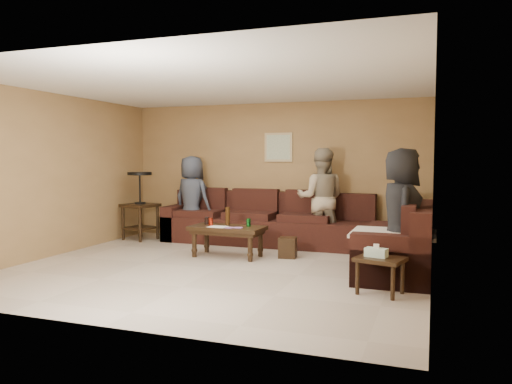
# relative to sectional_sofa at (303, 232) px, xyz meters

# --- Properties ---
(room) EXTENTS (5.60, 5.50, 2.50)m
(room) POSITION_rel_sectional_sofa_xyz_m (-0.81, -1.52, 1.34)
(room) COLOR #B5A899
(room) RESTS_ON ground
(sectional_sofa) EXTENTS (4.65, 2.90, 0.97)m
(sectional_sofa) POSITION_rel_sectional_sofa_xyz_m (0.00, 0.00, 0.00)
(sectional_sofa) COLOR #331511
(sectional_sofa) RESTS_ON ground
(coffee_table) EXTENTS (1.15, 0.60, 0.75)m
(coffee_table) POSITION_rel_sectional_sofa_xyz_m (-1.01, -0.72, 0.07)
(coffee_table) COLOR black
(coffee_table) RESTS_ON ground
(end_table_left) EXTENTS (0.66, 0.66, 1.25)m
(end_table_left) POSITION_rel_sectional_sofa_xyz_m (-3.15, 0.21, 0.33)
(end_table_left) COLOR black
(end_table_left) RESTS_ON ground
(side_table_right) EXTENTS (0.59, 0.53, 0.56)m
(side_table_right) POSITION_rel_sectional_sofa_xyz_m (1.39, -2.08, 0.04)
(side_table_right) COLOR black
(side_table_right) RESTS_ON ground
(waste_bin) EXTENTS (0.28, 0.28, 0.31)m
(waste_bin) POSITION_rel_sectional_sofa_xyz_m (-0.12, -0.48, -0.17)
(waste_bin) COLOR black
(waste_bin) RESTS_ON ground
(wall_art) EXTENTS (0.52, 0.04, 0.52)m
(wall_art) POSITION_rel_sectional_sofa_xyz_m (-0.71, 0.96, 1.37)
(wall_art) COLOR tan
(wall_art) RESTS_ON ground
(person_left) EXTENTS (0.84, 0.64, 1.55)m
(person_left) POSITION_rel_sectional_sofa_xyz_m (-2.20, 0.45, 0.45)
(person_left) COLOR #323846
(person_left) RESTS_ON ground
(person_middle) EXTENTS (0.91, 0.77, 1.67)m
(person_middle) POSITION_rel_sectional_sofa_xyz_m (0.17, 0.51, 0.51)
(person_middle) COLOR gray
(person_middle) RESTS_ON ground
(person_right) EXTENTS (0.66, 0.88, 1.64)m
(person_right) POSITION_rel_sectional_sofa_xyz_m (1.57, -1.24, 0.49)
(person_right) COLOR black
(person_right) RESTS_ON ground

